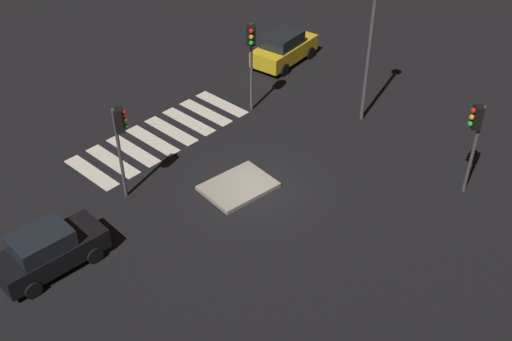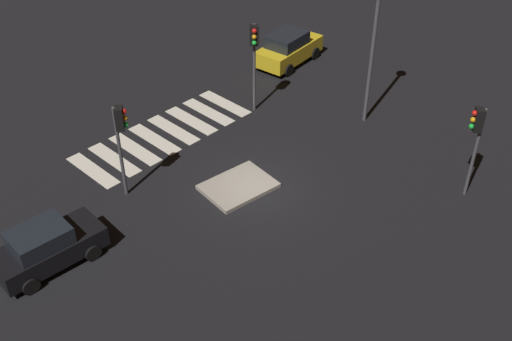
{
  "view_description": "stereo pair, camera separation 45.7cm",
  "coord_description": "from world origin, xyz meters",
  "px_view_note": "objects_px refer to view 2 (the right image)",
  "views": [
    {
      "loc": [
        15.18,
        14.01,
        16.28
      ],
      "look_at": [
        0.0,
        0.0,
        1.0
      ],
      "focal_mm": 43.65,
      "sensor_mm": 36.0,
      "label": 1
    },
    {
      "loc": [
        14.86,
        14.34,
        16.28
      ],
      "look_at": [
        0.0,
        0.0,
        1.0
      ],
      "focal_mm": 43.65,
      "sensor_mm": 36.0,
      "label": 2
    }
  ],
  "objects_px": {
    "street_lamp": "(376,20)",
    "car_yellow": "(288,48)",
    "traffic_light_south": "(254,47)",
    "car_black": "(47,247)",
    "traffic_light_west": "(476,131)",
    "traffic_island": "(238,186)",
    "traffic_light_east": "(120,130)"
  },
  "relations": [
    {
      "from": "traffic_light_west",
      "to": "street_lamp",
      "type": "bearing_deg",
      "value": -59.19
    },
    {
      "from": "car_black",
      "to": "street_lamp",
      "type": "relative_size",
      "value": 0.53
    },
    {
      "from": "street_lamp",
      "to": "traffic_light_east",
      "type": "bearing_deg",
      "value": -17.2
    },
    {
      "from": "car_yellow",
      "to": "traffic_light_west",
      "type": "bearing_deg",
      "value": -112.95
    },
    {
      "from": "car_yellow",
      "to": "traffic_light_south",
      "type": "bearing_deg",
      "value": -162.08
    },
    {
      "from": "car_black",
      "to": "street_lamp",
      "type": "height_order",
      "value": "street_lamp"
    },
    {
      "from": "car_black",
      "to": "traffic_light_west",
      "type": "relative_size",
      "value": 0.99
    },
    {
      "from": "traffic_light_west",
      "to": "car_black",
      "type": "bearing_deg",
      "value": 16.18
    },
    {
      "from": "traffic_light_south",
      "to": "street_lamp",
      "type": "xyz_separation_m",
      "value": [
        -3.16,
        4.51,
        1.73
      ]
    },
    {
      "from": "traffic_light_east",
      "to": "traffic_light_south",
      "type": "xyz_separation_m",
      "value": [
        -8.44,
        -0.92,
        0.32
      ]
    },
    {
      "from": "car_black",
      "to": "traffic_light_east",
      "type": "height_order",
      "value": "traffic_light_east"
    },
    {
      "from": "traffic_light_west",
      "to": "traffic_light_south",
      "type": "relative_size",
      "value": 0.89
    },
    {
      "from": "car_black",
      "to": "traffic_light_west",
      "type": "bearing_deg",
      "value": -28.19
    },
    {
      "from": "car_yellow",
      "to": "traffic_light_east",
      "type": "xyz_separation_m",
      "value": [
        13.61,
        3.23,
        2.25
      ]
    },
    {
      "from": "traffic_light_south",
      "to": "traffic_light_east",
      "type": "bearing_deg",
      "value": -38.49
    },
    {
      "from": "street_lamp",
      "to": "car_black",
      "type": "bearing_deg",
      "value": -8.22
    },
    {
      "from": "traffic_island",
      "to": "street_lamp",
      "type": "height_order",
      "value": "street_lamp"
    },
    {
      "from": "traffic_light_south",
      "to": "traffic_light_west",
      "type": "bearing_deg",
      "value": 51.56
    },
    {
      "from": "traffic_light_east",
      "to": "car_yellow",
      "type": "bearing_deg",
      "value": 56.42
    },
    {
      "from": "traffic_light_west",
      "to": "street_lamp",
      "type": "relative_size",
      "value": 0.54
    },
    {
      "from": "traffic_island",
      "to": "street_lamp",
      "type": "bearing_deg",
      "value": 175.84
    },
    {
      "from": "car_yellow",
      "to": "street_lamp",
      "type": "bearing_deg",
      "value": -112.64
    },
    {
      "from": "traffic_island",
      "to": "traffic_light_south",
      "type": "height_order",
      "value": "traffic_light_south"
    },
    {
      "from": "car_yellow",
      "to": "traffic_light_south",
      "type": "xyz_separation_m",
      "value": [
        5.17,
        2.32,
        2.56
      ]
    },
    {
      "from": "car_yellow",
      "to": "traffic_light_west",
      "type": "distance_m",
      "value": 13.98
    },
    {
      "from": "traffic_light_south",
      "to": "car_yellow",
      "type": "bearing_deg",
      "value": 159.44
    },
    {
      "from": "traffic_island",
      "to": "traffic_light_east",
      "type": "distance_m",
      "value": 5.49
    },
    {
      "from": "traffic_light_east",
      "to": "car_black",
      "type": "bearing_deg",
      "value": -121.24
    },
    {
      "from": "street_lamp",
      "to": "car_yellow",
      "type": "bearing_deg",
      "value": -106.43
    },
    {
      "from": "traffic_island",
      "to": "traffic_light_east",
      "type": "bearing_deg",
      "value": -41.21
    },
    {
      "from": "car_black",
      "to": "traffic_light_east",
      "type": "distance_m",
      "value": 5.21
    },
    {
      "from": "traffic_island",
      "to": "street_lamp",
      "type": "xyz_separation_m",
      "value": [
        -8.18,
        0.59,
        5.12
      ]
    }
  ]
}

